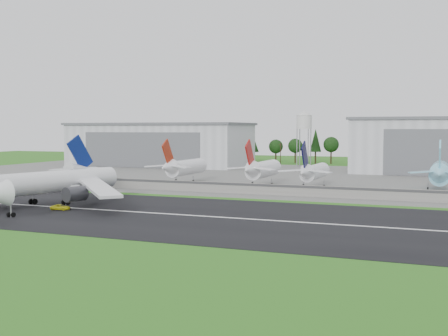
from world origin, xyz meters
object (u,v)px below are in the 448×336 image
at_px(parked_jet_navy, 313,172).
at_px(main_airliner, 44,188).
at_px(ground_vehicle, 60,207).
at_px(parked_jet_red_a, 183,167).
at_px(parked_jet_skyblue, 440,173).
at_px(parked_jet_red_b, 261,169).

bearing_deg(parked_jet_navy, main_airliner, -129.34).
xyz_separation_m(ground_vehicle, parked_jet_navy, (46.91, 70.50, 5.07)).
xyz_separation_m(ground_vehicle, parked_jet_red_a, (-0.85, 70.56, 5.37)).
bearing_deg(parked_jet_red_a, parked_jet_skyblue, 3.31).
distance_m(ground_vehicle, parked_jet_red_b, 76.41).
bearing_deg(parked_jet_red_a, main_airliner, -96.05).
height_order(ground_vehicle, parked_jet_navy, parked_jet_navy).
distance_m(parked_jet_red_b, parked_jet_skyblue, 57.55).
xyz_separation_m(main_airliner, parked_jet_red_b, (36.75, 66.98, 1.30)).
relative_size(parked_jet_red_a, parked_jet_skyblue, 0.84).
bearing_deg(parked_jet_navy, parked_jet_skyblue, 7.39).
height_order(main_airliner, parked_jet_red_a, main_airliner).
height_order(ground_vehicle, parked_jet_red_b, parked_jet_red_b).
distance_m(main_airliner, parked_jet_skyblue, 118.49).
bearing_deg(parked_jet_red_b, parked_jet_navy, -0.20).
bearing_deg(main_airliner, parked_jet_red_b, -103.06).
height_order(ground_vehicle, parked_jet_red_a, parked_jet_red_a).
bearing_deg(parked_jet_red_a, ground_vehicle, -89.31).
bearing_deg(main_airliner, parked_jet_navy, -113.65).
bearing_deg(parked_jet_skyblue, ground_vehicle, -138.73).
xyz_separation_m(ground_vehicle, parked_jet_skyblue, (86.14, 75.59, 5.54)).
distance_m(ground_vehicle, parked_jet_navy, 84.84).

